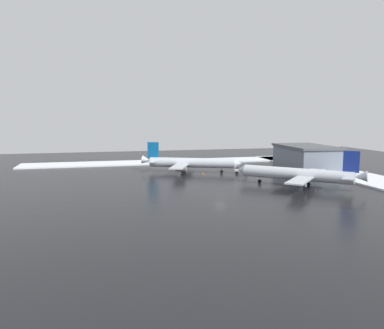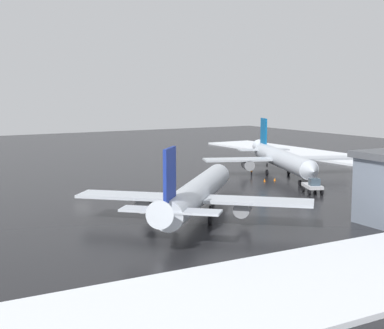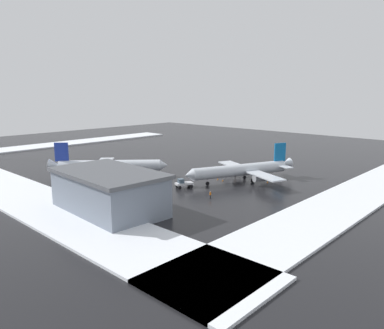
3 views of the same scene
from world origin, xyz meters
name	(u,v)px [view 1 (image 1 of 3)]	position (x,y,z in m)	size (l,w,h in m)	color
ground_plane	(220,196)	(0.00, 0.00, 0.00)	(240.00, 240.00, 0.00)	black
snow_bank_right	(169,162)	(67.00, 0.00, 0.24)	(14.00, 116.00, 0.48)	white
airplane_parked_portside	(189,163)	(38.05, -1.55, 3.35)	(27.59, 32.56, 10.14)	silver
airplane_foreground_jet	(299,174)	(5.91, -24.26, 3.41)	(26.75, 27.67, 10.32)	silver
pushback_tug	(242,170)	(30.98, -17.88, 1.28)	(3.93, 5.10, 2.50)	silver
ground_crew_near_tug	(237,166)	(42.35, -20.36, 0.97)	(0.36, 0.36, 1.71)	black
ground_crew_mid_apron	(184,172)	(33.46, 1.39, 0.97)	(0.36, 0.36, 1.71)	black
cargo_hangar	(306,158)	(33.40, -42.39, 4.44)	(25.70, 16.20, 8.80)	slate
traffic_cone_near_nose	(176,170)	(44.09, 1.89, 0.28)	(0.36, 0.36, 0.55)	orange
traffic_cone_mid_line	(202,173)	(33.86, -4.96, 0.28)	(0.36, 0.36, 0.55)	orange
traffic_cone_wingtip_side	(203,174)	(31.79, -4.70, 0.28)	(0.36, 0.36, 0.55)	orange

